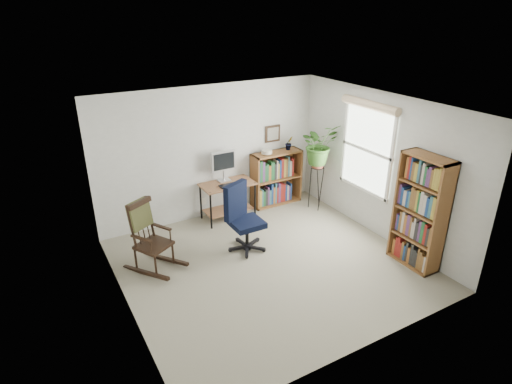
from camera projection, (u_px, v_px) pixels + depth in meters
floor at (269, 264)px, 6.49m from camera, size 4.20×4.00×0.00m
ceiling at (271, 107)px, 5.52m from camera, size 4.20×4.00×0.00m
wall_back at (211, 153)px, 7.59m from camera, size 4.20×0.00×2.40m
wall_front at (371, 260)px, 4.42m from camera, size 4.20×0.00×2.40m
wall_left at (119, 228)px, 5.05m from camera, size 0.00×4.00×2.40m
wall_right at (380, 166)px, 6.96m from camera, size 0.00×4.00×2.40m
window at (367, 150)px, 7.10m from camera, size 0.12×1.20×1.50m
desk at (228, 201)px, 7.77m from camera, size 0.96×0.53×0.69m
monitor at (224, 166)px, 7.63m from camera, size 0.46×0.16×0.56m
keyboard at (230, 185)px, 7.53m from camera, size 0.40×0.15×0.02m
office_chair at (247, 218)px, 6.67m from camera, size 0.80×0.80×1.12m
rocking_chair at (153, 236)px, 6.19m from camera, size 0.95×1.09×1.08m
low_bookshelf at (276, 178)px, 8.30m from camera, size 1.00×0.33×1.05m
tall_bookshelf at (420, 212)px, 6.19m from camera, size 0.32×0.75×1.72m
plant_stand at (316, 184)px, 8.09m from camera, size 0.30×0.30×0.98m
spider_plant at (320, 125)px, 7.63m from camera, size 1.69×1.88×1.46m
potted_plant_small at (289, 147)px, 8.20m from camera, size 0.13×0.24×0.11m
framed_picture at (273, 134)px, 8.07m from camera, size 0.32×0.04×0.32m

